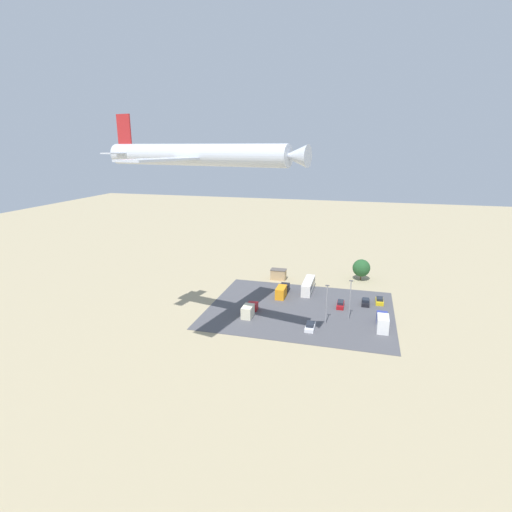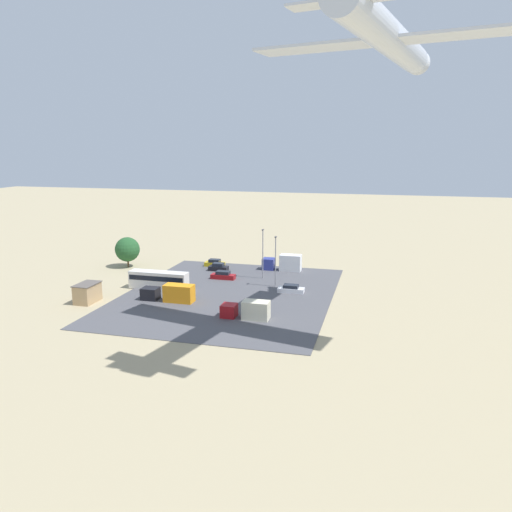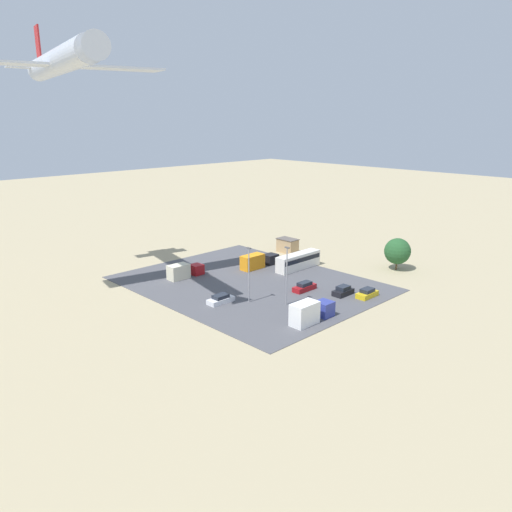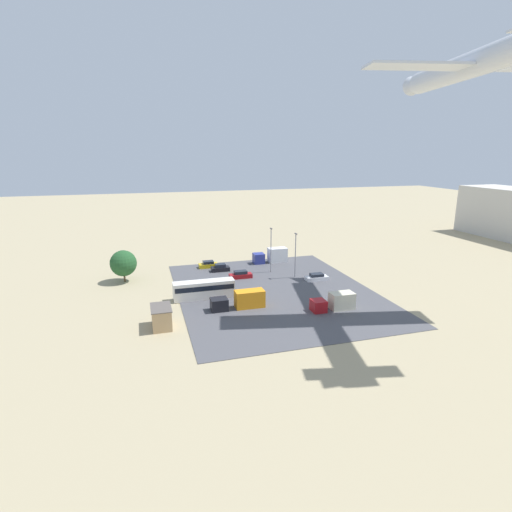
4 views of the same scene
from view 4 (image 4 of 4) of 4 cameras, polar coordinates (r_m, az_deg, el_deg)
ground_plane at (r=73.64m, az=-5.70°, el=-5.89°), size 400.00×400.00×0.00m
parking_lot_surface at (r=76.34m, az=2.70°, el=-5.05°), size 45.61×36.05×0.08m
shed_building at (r=62.52m, az=-13.35°, el=-8.48°), size 4.75×3.05×3.23m
bus at (r=72.78m, az=-7.44°, el=-4.68°), size 2.53×11.01×3.22m
parked_car_0 at (r=83.76m, az=-2.22°, el=-2.73°), size 1.78×4.76×1.57m
parked_car_1 at (r=83.34m, az=8.65°, el=-3.03°), size 2.00×4.70×1.41m
parked_car_2 at (r=88.91m, az=-5.13°, el=-1.73°), size 1.99×4.03×1.63m
parked_car_3 at (r=91.91m, az=-6.84°, el=-1.25°), size 1.97×4.26×1.53m
parked_truck_0 at (r=67.95m, az=-2.14°, el=-6.34°), size 2.37×9.17×2.94m
parked_truck_1 at (r=68.59m, az=11.26°, el=-6.47°), size 2.40×7.41×2.81m
parked_truck_2 at (r=95.44m, az=2.32°, el=0.02°), size 2.46×8.16×3.42m
tree_near_shed at (r=85.15m, az=-18.42°, el=-0.99°), size 5.30×5.30×6.54m
light_pole_lot_centre at (r=86.77m, az=2.15°, el=1.11°), size 0.90×0.28×9.83m
light_pole_lot_edge at (r=83.42m, az=5.65°, el=0.36°), size 0.90×0.28×9.47m
airplane at (r=73.19m, az=28.56°, el=22.89°), size 39.88×33.42×9.33m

